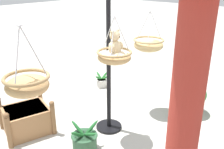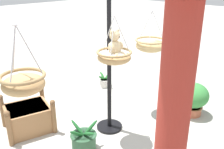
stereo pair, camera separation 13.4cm
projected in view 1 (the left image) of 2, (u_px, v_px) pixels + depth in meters
ground_plane at (111, 134)px, 4.25m from camera, size 40.00×40.00×0.00m
display_pole_central at (109, 87)px, 4.16m from camera, size 0.44×0.44×2.49m
hanging_basket_with_teddy at (114, 56)px, 3.68m from camera, size 0.52×0.52×0.69m
teddy_bear at (115, 45)px, 3.60m from camera, size 0.27×0.24×0.40m
hanging_basket_left_high at (149, 44)px, 4.51m from camera, size 0.55×0.55×0.72m
hanging_basket_right_low at (27, 84)px, 2.48m from camera, size 0.45×0.45×0.70m
wooden_planter_box at (27, 118)px, 4.27m from camera, size 0.93×0.88×0.61m
potted_plant_small_succulent at (190, 96)px, 4.81m from camera, size 0.58×0.58×0.63m
potted_plant_conical_shrub at (85, 141)px, 3.81m from camera, size 0.52×0.54×0.45m
potted_plant_broad_leaf at (102, 81)px, 6.02m from camera, size 0.42×0.43×0.34m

